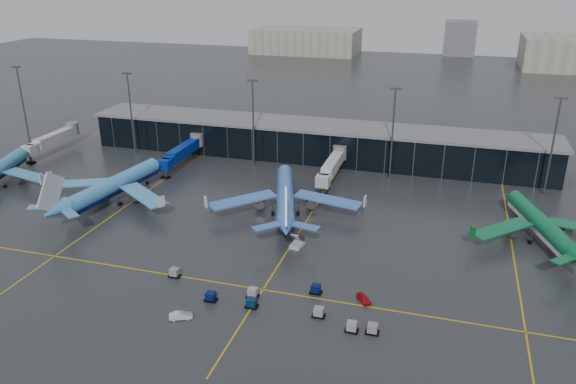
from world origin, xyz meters
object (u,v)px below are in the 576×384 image
(airliner_arkefly, at_px, (113,176))
(service_van_white, at_px, (181,316))
(mobile_airstair, at_px, (297,244))
(airliner_aer_lingus, at_px, (543,214))
(airliner_klm_near, at_px, (285,186))
(baggage_carts, at_px, (278,302))
(service_van_red, at_px, (364,299))

(airliner_arkefly, xyz_separation_m, service_van_white, (39.05, -41.86, -6.07))
(airliner_arkefly, relative_size, mobile_airstair, 12.36)
(airliner_aer_lingus, bearing_deg, mobile_airstair, -177.42)
(airliner_klm_near, relative_size, mobile_airstair, 12.34)
(baggage_carts, xyz_separation_m, service_van_red, (14.09, 5.62, -0.14))
(airliner_arkefly, height_order, airliner_klm_near, airliner_arkefly)
(airliner_aer_lingus, distance_m, service_van_white, 78.27)
(mobile_airstair, relative_size, service_van_white, 0.91)
(mobile_airstair, bearing_deg, airliner_arkefly, 177.49)
(mobile_airstair, bearing_deg, airliner_aer_lingus, 30.23)
(airliner_klm_near, bearing_deg, airliner_aer_lingus, -15.88)
(airliner_aer_lingus, distance_m, service_van_red, 47.88)
(airliner_arkefly, relative_size, airliner_klm_near, 1.00)
(service_van_white, bearing_deg, baggage_carts, -85.10)
(service_van_white, bearing_deg, mobile_airstair, -45.77)
(airliner_klm_near, bearing_deg, mobile_airstair, -82.73)
(airliner_aer_lingus, bearing_deg, baggage_carts, -156.57)
(service_van_red, height_order, service_van_white, service_van_white)
(airliner_aer_lingus, bearing_deg, airliner_klm_near, 163.64)
(airliner_aer_lingus, relative_size, service_van_red, 10.77)
(airliner_arkefly, bearing_deg, service_van_white, -39.75)
(airliner_klm_near, distance_m, service_van_white, 48.07)
(airliner_arkefly, height_order, baggage_carts, airliner_arkefly)
(airliner_arkefly, xyz_separation_m, mobile_airstair, (50.70, -11.21, -5.94))
(baggage_carts, distance_m, mobile_airstair, 22.51)
(airliner_aer_lingus, height_order, service_van_white, airliner_aer_lingus)
(mobile_airstair, height_order, service_van_white, mobile_airstair)
(airliner_klm_near, height_order, airliner_aer_lingus, airliner_klm_near)
(mobile_airstair, height_order, service_van_red, mobile_airstair)
(airliner_klm_near, distance_m, baggage_carts, 41.03)
(airliner_arkefly, bearing_deg, baggage_carts, -24.83)
(baggage_carts, xyz_separation_m, service_van_white, (-14.49, -8.32, -0.12))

